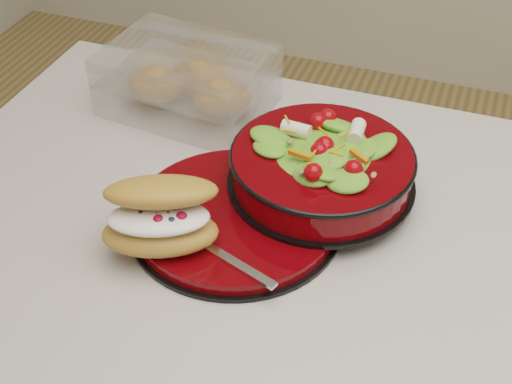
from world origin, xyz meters
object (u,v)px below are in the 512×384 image
(dinner_plate, at_px, (236,217))
(fork, at_px, (219,253))
(salad_bowl, at_px, (322,162))
(croissant, at_px, (161,216))
(pastry_box, at_px, (189,81))

(dinner_plate, distance_m, fork, 0.08)
(salad_bowl, distance_m, croissant, 0.22)
(fork, height_order, pastry_box, pastry_box)
(dinner_plate, relative_size, fork, 1.82)
(salad_bowl, relative_size, croissant, 1.57)
(salad_bowl, xyz_separation_m, pastry_box, (-0.25, 0.14, -0.01))
(fork, relative_size, pastry_box, 0.58)
(croissant, xyz_separation_m, pastry_box, (-0.10, 0.30, -0.02))
(salad_bowl, bearing_deg, croissant, -131.31)
(pastry_box, bearing_deg, fork, -54.09)
(croissant, bearing_deg, pastry_box, 86.42)
(dinner_plate, distance_m, salad_bowl, 0.13)
(fork, distance_m, pastry_box, 0.35)
(croissant, bearing_deg, fork, -21.19)
(pastry_box, bearing_deg, salad_bowl, -23.28)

